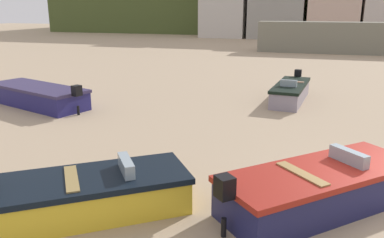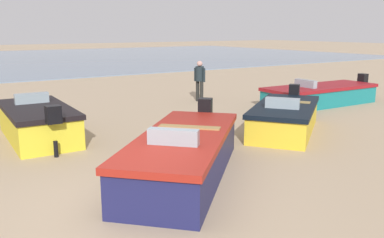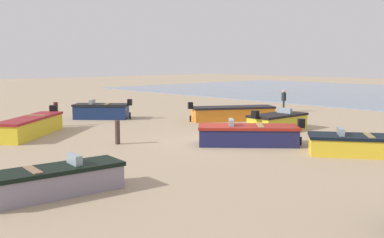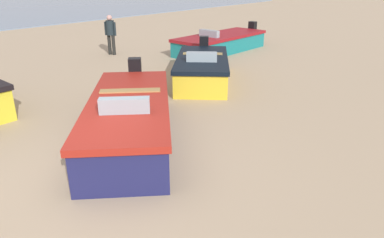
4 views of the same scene
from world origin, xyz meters
TOP-DOWN VIEW (x-y plane):
  - ground_plane at (0.00, 0.00)m, footprint 160.00×160.00m
  - harbor_pier at (0.49, 30.00)m, footprint 14.56×2.40m
  - boat_yellow_1 at (-5.64, -2.15)m, footprint 3.88×3.44m
  - boat_navy_2 at (-1.35, -0.64)m, footprint 4.21×4.19m
  - boat_navy_5 at (-12.62, 5.11)m, footprint 5.23×3.15m
  - boat_grey_8 at (-2.53, 9.08)m, footprint 1.57×4.29m

SIDE VIEW (x-z plane):
  - ground_plane at x=0.00m, z-range 0.00..0.00m
  - boat_yellow_1 at x=-5.64m, z-range -0.14..0.96m
  - boat_grey_8 at x=-2.53m, z-range -0.14..0.96m
  - boat_navy_5 at x=-12.62m, z-range -0.15..1.00m
  - boat_navy_2 at x=-1.35m, z-range -0.15..1.03m
  - harbor_pier at x=0.49m, z-range 0.00..2.76m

